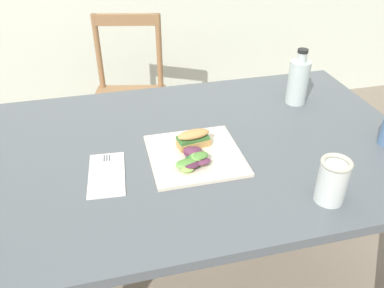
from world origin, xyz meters
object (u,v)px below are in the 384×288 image
object	(u,v)px
plate_lunch	(195,155)
mason_jar_iced_tea	(332,183)
sandwich_half_front	(194,138)
fork_on_napkin	(107,170)
chair_wooden_far	(129,97)
bottle_cold_brew	(298,84)
dining_table	(200,172)

from	to	relation	value
plate_lunch	mason_jar_iced_tea	bearing A→B (deg)	-43.14
sandwich_half_front	fork_on_napkin	size ratio (longest dim) A/B	0.59
chair_wooden_far	bottle_cold_brew	size ratio (longest dim) A/B	4.14
bottle_cold_brew	mason_jar_iced_tea	bearing A→B (deg)	-107.42
plate_lunch	sandwich_half_front	size ratio (longest dim) A/B	2.54
plate_lunch	bottle_cold_brew	world-z (taller)	bottle_cold_brew
fork_on_napkin	dining_table	bearing A→B (deg)	14.12
mason_jar_iced_tea	chair_wooden_far	bearing A→B (deg)	107.17
dining_table	chair_wooden_far	distance (m)	1.01
sandwich_half_front	mason_jar_iced_tea	bearing A→B (deg)	-47.84
bottle_cold_brew	mason_jar_iced_tea	xyz separation A→B (m)	(-0.17, -0.54, -0.02)
dining_table	bottle_cold_brew	distance (m)	0.51
dining_table	chair_wooden_far	world-z (taller)	chair_wooden_far
dining_table	plate_lunch	size ratio (longest dim) A/B	5.01
dining_table	fork_on_napkin	bearing A→B (deg)	-165.88
dining_table	mason_jar_iced_tea	size ratio (longest dim) A/B	11.13
dining_table	bottle_cold_brew	size ratio (longest dim) A/B	6.65
fork_on_napkin	bottle_cold_brew	bearing A→B (deg)	20.51
dining_table	mason_jar_iced_tea	distance (m)	0.46
bottle_cold_brew	mason_jar_iced_tea	world-z (taller)	bottle_cold_brew
chair_wooden_far	bottle_cold_brew	distance (m)	1.04
sandwich_half_front	fork_on_napkin	world-z (taller)	sandwich_half_front
chair_wooden_far	mason_jar_iced_tea	size ratio (longest dim) A/B	6.93
sandwich_half_front	bottle_cold_brew	distance (m)	0.51
sandwich_half_front	mason_jar_iced_tea	distance (m)	0.43
mason_jar_iced_tea	dining_table	bearing A→B (deg)	127.79
dining_table	plate_lunch	xyz separation A→B (m)	(-0.03, -0.06, 0.12)
fork_on_napkin	mason_jar_iced_tea	xyz separation A→B (m)	(0.56, -0.26, 0.05)
chair_wooden_far	mason_jar_iced_tea	xyz separation A→B (m)	(0.41, -1.32, 0.35)
chair_wooden_far	fork_on_napkin	distance (m)	1.11
sandwich_half_front	bottle_cold_brew	world-z (taller)	bottle_cold_brew
chair_wooden_far	dining_table	bearing A→B (deg)	-81.55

